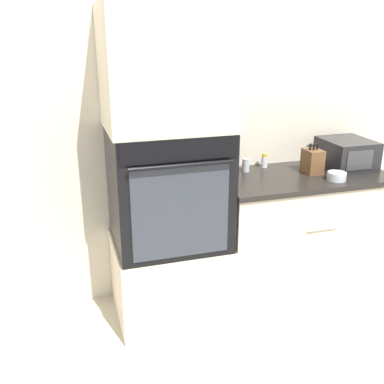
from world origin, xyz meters
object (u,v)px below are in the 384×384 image
at_px(bowl, 337,176).
at_px(condiment_jar_near, 246,165).
at_px(knife_block, 312,161).
at_px(condiment_jar_mid, 236,166).
at_px(wall_oven, 168,187).
at_px(condiment_jar_far, 264,161).
at_px(microwave, 346,153).

distance_m(bowl, condiment_jar_near, 0.61).
height_order(knife_block, condiment_jar_mid, knife_block).
height_order(wall_oven, bowl, wall_oven).
bearing_deg(condiment_jar_near, condiment_jar_far, 19.11).
xyz_separation_m(microwave, condiment_jar_far, (-0.56, 0.16, -0.05)).
xyz_separation_m(knife_block, condiment_jar_mid, (-0.49, 0.20, -0.05)).
relative_size(condiment_jar_near, condiment_jar_mid, 1.30).
relative_size(bowl, condiment_jar_mid, 1.75).
relative_size(wall_oven, condiment_jar_mid, 10.68).
bearing_deg(wall_oven, microwave, 2.86).
xyz_separation_m(wall_oven, bowl, (1.10, -0.18, 0.03)).
bearing_deg(bowl, microwave, 46.47).
bearing_deg(condiment_jar_far, knife_block, -40.29).
height_order(condiment_jar_near, condiment_jar_far, condiment_jar_far).
bearing_deg(condiment_jar_mid, condiment_jar_far, 4.98).
bearing_deg(knife_block, condiment_jar_near, 159.58).
relative_size(bowl, condiment_jar_near, 1.34).
xyz_separation_m(bowl, condiment_jar_near, (-0.50, 0.35, 0.02)).
distance_m(microwave, condiment_jar_near, 0.74).
xyz_separation_m(knife_block, condiment_jar_far, (-0.26, 0.22, -0.03)).
distance_m(knife_block, condiment_jar_mid, 0.53).
bearing_deg(knife_block, condiment_jar_far, 139.71).
relative_size(condiment_jar_mid, condiment_jar_far, 0.70).
distance_m(condiment_jar_mid, condiment_jar_far, 0.23).
bearing_deg(bowl, condiment_jar_mid, 145.19).
relative_size(knife_block, bowl, 1.70).
distance_m(microwave, knife_block, 0.31).
bearing_deg(condiment_jar_mid, knife_block, -22.09).
height_order(wall_oven, knife_block, wall_oven).
height_order(microwave, condiment_jar_far, microwave).
bearing_deg(wall_oven, condiment_jar_far, 16.60).
bearing_deg(bowl, condiment_jar_far, 128.81).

